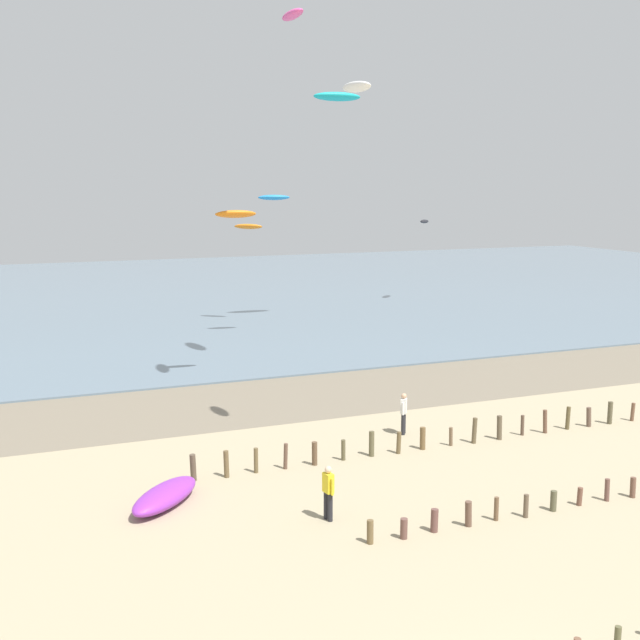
# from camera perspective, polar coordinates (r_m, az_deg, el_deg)

# --- Properties ---
(wet_sand_strip) EXTENTS (120.00, 7.97, 0.01)m
(wet_sand_strip) POSITION_cam_1_polar(r_m,az_deg,el_deg) (37.75, -7.18, -5.99)
(wet_sand_strip) COLOR #7A6D59
(wet_sand_strip) RESTS_ON ground
(sea) EXTENTS (160.00, 70.00, 0.10)m
(sea) POSITION_cam_1_polar(r_m,az_deg,el_deg) (75.43, -14.84, 1.58)
(sea) COLOR slate
(sea) RESTS_ON ground
(groyne_mid) EXTENTS (15.94, 0.37, 0.79)m
(groyne_mid) POSITION_cam_1_polar(r_m,az_deg,el_deg) (27.41, 17.96, -11.69)
(groyne_mid) COLOR brown
(groyne_mid) RESTS_ON ground
(groyne_far) EXTENTS (19.43, 0.37, 1.03)m
(groyne_far) POSITION_cam_1_polar(r_m,az_deg,el_deg) (31.83, 8.28, -8.12)
(groyne_far) COLOR brown
(groyne_far) RESTS_ON ground
(person_nearest_camera) EXTENTS (0.27, 0.56, 1.71)m
(person_nearest_camera) POSITION_cam_1_polar(r_m,az_deg,el_deg) (24.91, 0.58, -11.98)
(person_nearest_camera) COLOR #232328
(person_nearest_camera) RESTS_ON ground
(person_by_waterline) EXTENTS (0.39, 0.48, 1.71)m
(person_by_waterline) POSITION_cam_1_polar(r_m,az_deg,el_deg) (33.20, 5.92, -6.49)
(person_by_waterline) COLOR #232328
(person_by_waterline) RESTS_ON ground
(grounded_kite) EXTENTS (3.08, 3.18, 0.65)m
(grounded_kite) POSITION_cam_1_polar(r_m,az_deg,el_deg) (26.62, -10.88, -12.09)
(grounded_kite) COLOR purple
(grounded_kite) RESTS_ON ground
(kite_aloft_0) EXTENTS (3.49, 1.37, 0.78)m
(kite_aloft_0) POSITION_cam_1_polar(r_m,az_deg,el_deg) (57.81, 1.21, 15.49)
(kite_aloft_0) COLOR #19B2B7
(kite_aloft_3) EXTENTS (2.13, 0.93, 0.57)m
(kite_aloft_3) POSITION_cam_1_polar(r_m,az_deg,el_deg) (40.79, -5.98, 7.45)
(kite_aloft_3) COLOR orange
(kite_aloft_4) EXTENTS (2.15, 1.86, 0.54)m
(kite_aloft_4) POSITION_cam_1_polar(r_m,az_deg,el_deg) (58.85, -5.09, 6.59)
(kite_aloft_4) COLOR orange
(kite_aloft_5) EXTENTS (0.90, 2.27, 0.48)m
(kite_aloft_5) POSITION_cam_1_polar(r_m,az_deg,el_deg) (37.55, -1.95, 20.74)
(kite_aloft_5) COLOR #E54C99
(kite_aloft_6) EXTENTS (0.82, 1.88, 0.49)m
(kite_aloft_6) POSITION_cam_1_polar(r_m,az_deg,el_deg) (30.27, 2.60, 16.12)
(kite_aloft_6) COLOR white
(kite_aloft_7) EXTENTS (2.15, 1.02, 0.44)m
(kite_aloft_7) POSITION_cam_1_polar(r_m,az_deg,el_deg) (52.63, -3.27, 8.63)
(kite_aloft_7) COLOR #2384D1
(kite_aloft_8) EXTENTS (1.71, 1.87, 0.34)m
(kite_aloft_8) POSITION_cam_1_polar(r_m,az_deg,el_deg) (70.20, 7.38, 6.92)
(kite_aloft_8) COLOR black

